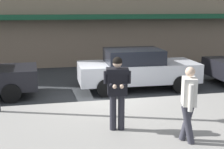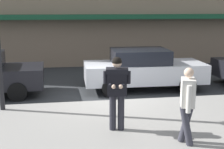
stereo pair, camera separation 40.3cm
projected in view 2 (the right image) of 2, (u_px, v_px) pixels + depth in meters
name	position (u px, v px, depth m)	size (l,w,h in m)	color
ground_plane	(108.00, 102.00, 10.28)	(80.00, 80.00, 0.00)	#2B2D30
sidewalk	(165.00, 132.00, 7.67)	(32.00, 5.30, 0.14)	gray
curb_paint_line	(138.00, 100.00, 10.48)	(28.00, 0.12, 0.01)	silver
parked_sedan_mid	(143.00, 69.00, 11.78)	(4.54, 2.00, 1.54)	silver
man_texting_on_phone	(117.00, 86.00, 7.38)	(0.64, 0.62, 1.81)	#23232B
pedestrian_in_light_coat	(187.00, 101.00, 6.66)	(0.41, 0.58, 1.70)	#33333D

